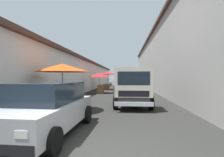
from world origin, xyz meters
TOP-DOWN VIEW (x-y plane):
  - ground at (13.50, 0.00)m, footprint 90.00×90.00m
  - building_left_whitewash at (15.75, 7.17)m, footprint 49.80×7.50m
  - building_right_concrete at (15.75, -7.17)m, footprint 49.80×7.50m
  - fruit_stall_mid_lane at (14.28, 1.99)m, footprint 2.19×2.19m
  - fruit_stall_far_left at (19.49, 1.73)m, footprint 2.87×2.87m
  - fruit_stall_near_left at (4.88, 2.30)m, footprint 2.55×2.55m
  - hatchback_car at (1.64, 1.58)m, footprint 3.97×2.03m
  - delivery_truck at (6.24, -1.05)m, footprint 4.93×1.99m
  - vendor_by_crates at (14.83, 0.47)m, footprint 0.26×0.62m
  - plastic_stool at (9.03, 3.02)m, footprint 0.30×0.30m

SIDE VIEW (x-z plane):
  - ground at x=13.50m, z-range 0.00..0.00m
  - plastic_stool at x=9.03m, z-range 0.11..0.54m
  - hatchback_car at x=1.64m, z-range 0.01..1.46m
  - vendor_by_crates at x=14.83m, z-range 0.11..1.65m
  - delivery_truck at x=6.24m, z-range 0.00..2.08m
  - fruit_stall_mid_lane at x=14.28m, z-range 0.55..2.68m
  - building_left_whitewash at x=15.75m, z-range 0.01..3.62m
  - fruit_stall_far_left at x=19.49m, z-range 0.66..3.04m
  - fruit_stall_near_left at x=4.88m, z-range 0.69..3.02m
  - building_right_concrete at x=15.75m, z-range 0.01..6.85m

